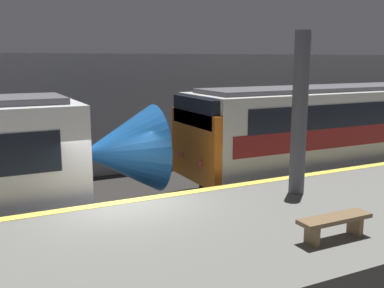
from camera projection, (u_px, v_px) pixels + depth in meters
name	position (u px, v px, depth m)	size (l,w,h in m)	color
ground_plane	(124.00, 243.00, 10.84)	(120.00, 120.00, 0.00)	#282623
platform	(166.00, 266.00, 8.47)	(40.00, 5.16, 1.10)	slate
station_rear_barrier	(65.00, 118.00, 16.17)	(50.00, 0.15, 4.57)	#939399
support_pillar_near	(299.00, 114.00, 10.86)	(0.38, 0.38, 3.95)	#56565B
train_boxy	(382.00, 128.00, 17.14)	(16.42, 2.93, 3.45)	black
platform_bench	(335.00, 222.00, 8.25)	(1.50, 0.40, 0.45)	brown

